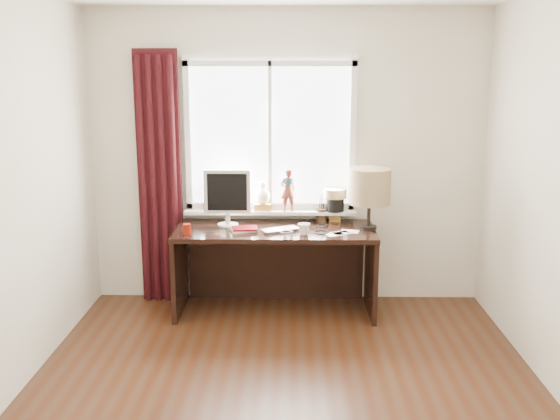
{
  "coord_description": "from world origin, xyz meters",
  "views": [
    {
      "loc": [
        0.04,
        -3.51,
        2.09
      ],
      "look_at": [
        -0.05,
        1.25,
        1.0
      ],
      "focal_mm": 40.0,
      "sensor_mm": 36.0,
      "label": 1
    }
  ],
  "objects_px": {
    "laptop": "(281,230)",
    "table_lamp": "(370,187)",
    "mug": "(304,229)",
    "desk": "(275,253)",
    "monitor": "(227,194)",
    "red_cup": "(187,229)"
  },
  "relations": [
    {
      "from": "laptop",
      "to": "table_lamp",
      "type": "distance_m",
      "value": 0.83
    },
    {
      "from": "laptop",
      "to": "red_cup",
      "type": "xyz_separation_m",
      "value": [
        -0.77,
        -0.11,
        0.03
      ]
    },
    {
      "from": "mug",
      "to": "monitor",
      "type": "bearing_deg",
      "value": 155.96
    },
    {
      "from": "desk",
      "to": "monitor",
      "type": "bearing_deg",
      "value": 179.69
    },
    {
      "from": "mug",
      "to": "table_lamp",
      "type": "relative_size",
      "value": 0.19
    },
    {
      "from": "mug",
      "to": "laptop",
      "type": "bearing_deg",
      "value": 151.27
    },
    {
      "from": "laptop",
      "to": "monitor",
      "type": "height_order",
      "value": "monitor"
    },
    {
      "from": "monitor",
      "to": "table_lamp",
      "type": "bearing_deg",
      "value": -4.61
    },
    {
      "from": "desk",
      "to": "monitor",
      "type": "xyz_separation_m",
      "value": [
        -0.41,
        0.0,
        0.52
      ]
    },
    {
      "from": "mug",
      "to": "desk",
      "type": "height_order",
      "value": "mug"
    },
    {
      "from": "table_lamp",
      "to": "mug",
      "type": "bearing_deg",
      "value": -160.48
    },
    {
      "from": "mug",
      "to": "red_cup",
      "type": "height_order",
      "value": "mug"
    },
    {
      "from": "mug",
      "to": "monitor",
      "type": "distance_m",
      "value": 0.75
    },
    {
      "from": "desk",
      "to": "mug",
      "type": "bearing_deg",
      "value": -49.97
    },
    {
      "from": "desk",
      "to": "table_lamp",
      "type": "relative_size",
      "value": 3.27
    },
    {
      "from": "red_cup",
      "to": "laptop",
      "type": "bearing_deg",
      "value": 8.49
    },
    {
      "from": "red_cup",
      "to": "monitor",
      "type": "xyz_separation_m",
      "value": [
        0.31,
        0.3,
        0.23
      ]
    },
    {
      "from": "monitor",
      "to": "red_cup",
      "type": "bearing_deg",
      "value": -135.56
    },
    {
      "from": "desk",
      "to": "monitor",
      "type": "height_order",
      "value": "monitor"
    },
    {
      "from": "desk",
      "to": "table_lamp",
      "type": "bearing_deg",
      "value": -6.82
    },
    {
      "from": "red_cup",
      "to": "table_lamp",
      "type": "xyz_separation_m",
      "value": [
        1.51,
        0.2,
        0.32
      ]
    },
    {
      "from": "red_cup",
      "to": "monitor",
      "type": "relative_size",
      "value": 0.18
    }
  ]
}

